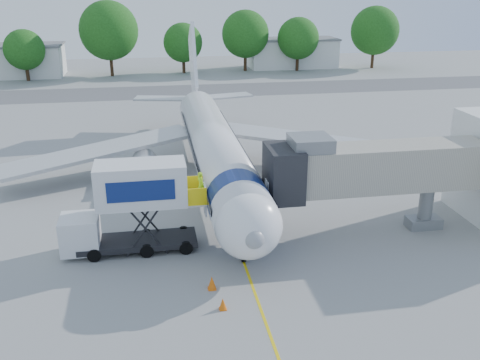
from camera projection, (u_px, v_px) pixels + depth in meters
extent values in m
plane|color=#9B9B98|center=(221.00, 199.00, 39.76)|extent=(160.00, 160.00, 0.00)
cube|color=yellow|center=(221.00, 199.00, 39.76)|extent=(0.15, 70.00, 0.01)
cube|color=#59595B|center=(182.00, 91.00, 78.53)|extent=(120.00, 10.00, 0.01)
cylinder|color=white|center=(215.00, 149.00, 41.48)|extent=(3.70, 28.00, 3.70)
sphere|color=white|center=(248.00, 225.00, 28.55)|extent=(3.70, 3.70, 3.70)
sphere|color=gray|center=(254.00, 238.00, 27.12)|extent=(1.10, 1.10, 1.10)
cone|color=white|center=(195.00, 103.00, 57.17)|extent=(3.70, 6.00, 3.70)
cube|color=white|center=(193.00, 62.00, 56.62)|extent=(0.35, 7.26, 8.29)
cube|color=#AFB2B4|center=(313.00, 140.00, 46.38)|extent=(16.17, 9.32, 1.42)
cube|color=#AFB2B4|center=(100.00, 150.00, 43.52)|extent=(16.17, 9.32, 1.42)
cylinder|color=#999BA0|center=(279.00, 160.00, 44.33)|extent=(2.10, 3.60, 2.10)
cylinder|color=#999BA0|center=(145.00, 167.00, 42.58)|extent=(2.10, 3.60, 2.10)
cube|color=black|center=(250.00, 220.00, 28.12)|extent=(2.60, 1.39, 0.81)
cylinder|color=navy|center=(239.00, 204.00, 31.32)|extent=(3.73, 2.00, 3.73)
cylinder|color=silver|center=(243.00, 250.00, 30.73)|extent=(0.16, 0.16, 1.50)
cylinder|color=black|center=(243.00, 256.00, 30.88)|extent=(0.25, 0.64, 0.64)
cylinder|color=black|center=(242.00, 166.00, 45.55)|extent=(0.35, 0.90, 0.90)
cylinder|color=black|center=(180.00, 169.00, 44.73)|extent=(0.35, 0.90, 0.90)
cube|color=#ADA794|center=(379.00, 167.00, 33.19)|extent=(13.60, 2.60, 2.80)
cube|color=black|center=(284.00, 173.00, 32.22)|extent=(2.00, 3.20, 3.20)
cube|color=slate|center=(311.00, 143.00, 31.84)|extent=(2.40, 2.40, 0.80)
cylinder|color=slate|center=(426.00, 206.00, 34.76)|extent=(0.90, 0.90, 3.00)
cube|color=slate|center=(423.00, 222.00, 35.16)|extent=(2.20, 1.20, 0.70)
cylinder|color=black|center=(411.00, 223.00, 35.02)|extent=(0.30, 0.70, 0.70)
cylinder|color=black|center=(436.00, 221.00, 35.30)|extent=(0.30, 0.70, 0.70)
cube|color=black|center=(138.00, 241.00, 32.15)|extent=(7.00, 2.30, 0.35)
cube|color=silver|center=(80.00, 234.00, 31.35)|extent=(2.20, 2.20, 2.10)
cube|color=black|center=(79.00, 227.00, 31.19)|extent=(1.90, 2.10, 0.70)
cube|color=silver|center=(141.00, 184.00, 30.92)|extent=(5.20, 2.40, 2.50)
cube|color=navy|center=(141.00, 191.00, 29.79)|extent=(3.80, 0.04, 1.20)
cube|color=silver|center=(196.00, 199.00, 31.84)|extent=(1.10, 2.20, 0.10)
cube|color=yellow|center=(197.00, 197.00, 30.68)|extent=(1.10, 0.06, 1.10)
cube|color=yellow|center=(194.00, 184.00, 32.62)|extent=(1.10, 0.06, 1.10)
cylinder|color=black|center=(186.00, 248.00, 31.68)|extent=(0.80, 0.25, 0.80)
cylinder|color=black|center=(184.00, 233.00, 33.62)|extent=(0.80, 0.25, 0.80)
cylinder|color=black|center=(94.00, 255.00, 30.84)|extent=(0.80, 0.25, 0.80)
cylinder|color=black|center=(97.00, 239.00, 32.78)|extent=(0.80, 0.25, 0.80)
imported|color=#96DA17|center=(201.00, 185.00, 31.58)|extent=(0.59, 0.71, 1.65)
cube|color=silver|center=(338.00, 314.00, 24.77)|extent=(3.97, 2.29, 1.53)
cube|color=navy|center=(338.00, 305.00, 24.60)|extent=(2.34, 2.04, 0.38)
cylinder|color=black|center=(308.00, 333.00, 24.08)|extent=(0.78, 0.34, 0.76)
cylinder|color=black|center=(302.00, 313.00, 25.50)|extent=(0.78, 0.34, 0.76)
cylinder|color=black|center=(374.00, 330.00, 24.31)|extent=(0.78, 0.34, 0.76)
cylinder|color=black|center=(364.00, 310.00, 25.73)|extent=(0.78, 0.34, 0.76)
cone|color=#DC5C0B|center=(212.00, 283.00, 28.08)|extent=(0.47, 0.47, 0.75)
cube|color=#DC5C0B|center=(212.00, 289.00, 28.21)|extent=(0.43, 0.43, 0.04)
cone|color=#DC5C0B|center=(223.00, 304.00, 26.36)|extent=(0.40, 0.40, 0.63)
cube|color=#DC5C0B|center=(223.00, 309.00, 26.47)|extent=(0.36, 0.36, 0.04)
cube|color=silver|center=(7.00, 62.00, 89.82)|extent=(18.00, 8.00, 5.00)
cube|color=slate|center=(5.00, 45.00, 88.89)|extent=(18.40, 8.40, 0.30)
cube|color=silver|center=(292.00, 54.00, 99.61)|extent=(16.00, 7.00, 5.00)
cube|color=slate|center=(293.00, 39.00, 98.68)|extent=(16.40, 7.40, 0.30)
cylinder|color=#382314|center=(27.00, 72.00, 86.36)|extent=(0.56, 0.56, 2.88)
sphere|color=#1B4913|center=(24.00, 50.00, 85.13)|extent=(6.39, 6.39, 6.39)
cylinder|color=#382314|center=(111.00, 63.00, 90.41)|extent=(0.56, 0.56, 4.37)
sphere|color=#1B4913|center=(109.00, 30.00, 88.54)|extent=(9.71, 9.71, 9.71)
cylinder|color=#382314|center=(184.00, 64.00, 93.72)|extent=(0.56, 0.56, 3.03)
sphere|color=#1B4913|center=(183.00, 43.00, 92.42)|extent=(6.73, 6.73, 6.73)
cylinder|color=#382314|center=(245.00, 60.00, 95.81)|extent=(0.56, 0.56, 3.74)
sphere|color=#1B4913|center=(245.00, 34.00, 94.21)|extent=(8.31, 8.31, 8.31)
cylinder|color=#382314|center=(297.00, 61.00, 96.06)|extent=(0.56, 0.56, 3.30)
sphere|color=#1B4913|center=(298.00, 38.00, 94.65)|extent=(7.34, 7.34, 7.34)
cylinder|color=#382314|center=(373.00, 57.00, 98.86)|extent=(0.56, 0.56, 3.92)
sphere|color=#1B4913|center=(375.00, 30.00, 97.18)|extent=(8.72, 8.72, 8.72)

